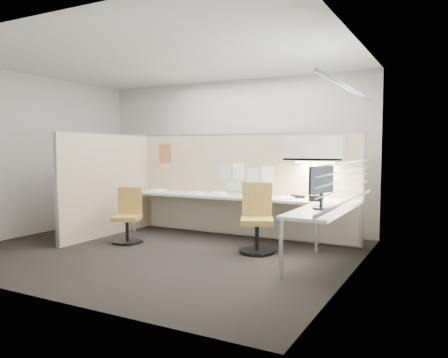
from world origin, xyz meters
The scene contains 27 objects.
floor centered at (0.00, 0.00, -0.01)m, with size 5.50×4.50×0.01m, color black.
ceiling centered at (0.00, 0.00, 2.80)m, with size 5.50×4.50×0.01m, color white.
wall_back centered at (0.00, 2.25, 1.40)m, with size 5.50×0.02×2.80m, color beige.
wall_front centered at (0.00, -2.25, 1.40)m, with size 5.50×0.02×2.80m, color beige.
wall_left centered at (-2.75, 0.00, 1.40)m, with size 0.02×4.50×2.80m, color beige.
wall_right centered at (2.75, 0.00, 1.40)m, with size 0.02×4.50×2.80m, color beige.
window_pane centered at (2.73, 0.00, 1.55)m, with size 0.01×2.80×1.30m, color #AAB6C6.
partition_back centered at (0.55, 1.60, 0.88)m, with size 4.10×0.06×1.75m, color #CCB48D.
partition_left centered at (-1.50, 0.50, 0.88)m, with size 0.06×2.20×1.75m, color #CCB48D.
desk centered at (0.93, 1.13, 0.60)m, with size 4.00×2.07×0.73m.
overhead_bin centered at (1.90, 1.39, 1.51)m, with size 0.90×0.36×0.38m, color beige.
task_light_strip centered at (1.90, 1.39, 1.30)m, with size 0.60×0.06×0.02m, color #FFEABF.
pinned_papers centered at (0.63, 1.57, 1.03)m, with size 1.01×0.00×0.47m.
poster centered at (-1.05, 1.57, 1.42)m, with size 0.28×0.00×0.35m, color orange.
chair_left centered at (-0.82, 0.23, 0.41)m, with size 0.54×0.55×0.87m.
chair_right centered at (1.28, 0.61, 0.47)m, with size 0.62×0.63×1.00m.
monitor centered at (2.30, 0.34, 1.05)m, with size 0.22×0.51×0.55m.
phone centered at (1.98, 1.20, 0.78)m, with size 0.24×0.22×0.12m.
stapler centered at (1.68, 1.40, 0.76)m, with size 0.14×0.04×0.05m, color black.
tape_dispenser centered at (1.58, 1.36, 0.76)m, with size 0.10×0.06×0.06m, color black.
coat_hook centered at (-1.58, -0.23, 1.43)m, with size 0.18×0.42×1.27m.
paper_stack_0 centered at (-1.01, 1.25, 0.74)m, with size 0.23×0.30×0.03m, color white.
paper_stack_1 centered at (-0.18, 1.30, 0.74)m, with size 0.23×0.30×0.02m, color white.
paper_stack_2 centered at (0.26, 1.25, 0.75)m, with size 0.23×0.30×0.04m, color white.
paper_stack_3 centered at (1.00, 1.34, 0.74)m, with size 0.23×0.30×0.02m, color white.
paper_stack_4 centered at (1.50, 1.27, 0.74)m, with size 0.23×0.30×0.03m, color white.
paper_stack_5 centered at (2.26, 0.67, 0.74)m, with size 0.23×0.30×0.02m, color white.
Camera 1 is at (3.83, -5.20, 1.51)m, focal length 35.00 mm.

